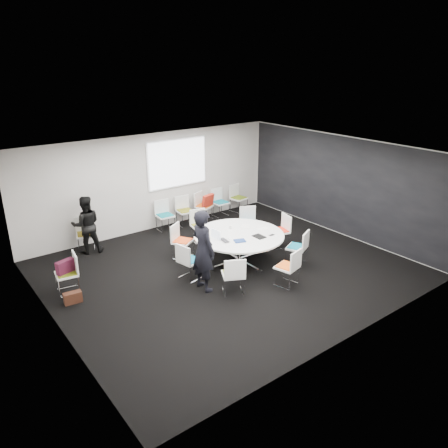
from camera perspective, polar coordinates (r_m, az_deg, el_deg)
room_shell at (r=10.05m, az=0.90°, el=1.35°), size 8.08×7.08×2.88m
conference_table at (r=10.74m, az=1.95°, el=-2.26°), size 2.21×2.21×0.73m
projection_screen at (r=13.05m, az=-6.08°, el=7.90°), size 1.90×0.03×1.35m
chair_ring_a at (r=11.76m, az=7.25°, el=-1.69°), size 0.54×0.55×0.88m
chair_ring_b at (r=12.24m, az=3.31°, el=-0.62°), size 0.60×0.60×0.88m
chair_ring_c at (r=12.02m, az=-3.10°, el=-1.03°), size 0.54×0.53×0.88m
chair_ring_d at (r=11.08m, az=-5.45°, el=-3.07°), size 0.63×0.62×0.88m
chair_ring_e at (r=10.05m, az=-4.51°, el=-5.69°), size 0.53×0.54×0.88m
chair_ring_f at (r=9.42m, az=1.23°, el=-7.56°), size 0.62×0.61×0.88m
chair_ring_g at (r=9.84m, az=8.26°, el=-6.46°), size 0.56×0.55×0.88m
chair_ring_h at (r=10.84m, az=9.51°, el=-3.86°), size 0.61×0.60×0.88m
chair_back_a at (r=12.91m, az=-7.71°, el=0.38°), size 0.49×0.48×0.88m
chair_back_b at (r=13.23m, az=-5.10°, el=1.00°), size 0.50×0.49×0.88m
chair_back_c at (r=13.62m, az=-2.65°, el=1.65°), size 0.60×0.60×0.88m
chair_back_d at (r=13.95m, az=-0.52°, el=2.15°), size 0.47×0.46×0.88m
chair_back_e at (r=14.40m, az=1.89°, el=2.74°), size 0.53×0.52×0.88m
chair_spare_left at (r=10.04m, az=-19.68°, el=-6.99°), size 0.51×0.52×0.88m
chair_person_back at (r=12.02m, az=-17.55°, el=-2.03°), size 0.57×0.56×0.88m
person_main at (r=9.33m, az=-2.73°, el=-3.47°), size 0.45×0.68×1.83m
person_back at (r=11.70m, az=-17.55°, el=-0.10°), size 0.87×0.76×1.52m
laptop at (r=10.28m, az=0.26°, el=-2.11°), size 0.23×0.33×0.02m
laptop_lid at (r=10.30m, az=-1.07°, el=-1.36°), size 0.05×0.30×0.22m
notebook_black at (r=10.52m, az=4.60°, el=-1.64°), size 0.22×0.30×0.02m
tablet_folio at (r=10.25m, az=2.07°, el=-2.20°), size 0.32×0.28×0.03m
papers_right at (r=11.17m, az=2.83°, el=-0.28°), size 0.36×0.36×0.00m
papers_front at (r=11.02m, az=5.16°, el=-0.64°), size 0.32×0.23×0.00m
cup at (r=10.96m, az=0.87°, el=-0.42°), size 0.08×0.08×0.09m
phone at (r=10.65m, az=6.25°, el=-1.44°), size 0.14×0.07×0.01m
maroon_bag at (r=9.88m, az=-20.01°, el=-5.23°), size 0.42×0.25×0.28m
brown_bag at (r=9.67m, az=-19.14°, el=-9.07°), size 0.37×0.19×0.24m
red_jacket at (r=13.31m, az=-2.11°, el=3.13°), size 0.47×0.27×0.36m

